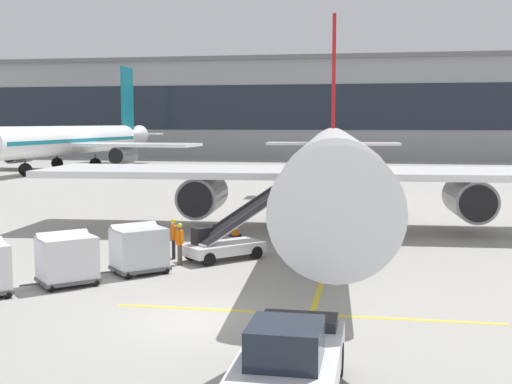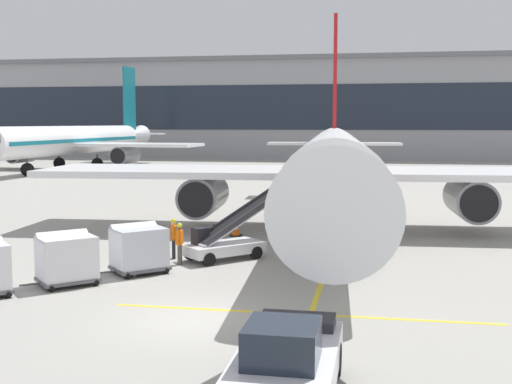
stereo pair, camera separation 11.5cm
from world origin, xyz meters
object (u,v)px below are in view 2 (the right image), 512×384
at_px(baggage_cart_second, 66,258).
at_px(pushback_tug, 287,360).
at_px(distant_airplane, 74,141).
at_px(ground_crew_by_loader, 180,241).
at_px(ground_crew_marshaller, 134,251).
at_px(baggage_cart_lead, 139,248).
at_px(parked_airplane, 334,165).
at_px(ground_crew_by_carts, 174,236).
at_px(safety_cone_engine_keepout, 236,230).
at_px(belt_loader, 228,238).

height_order(baggage_cart_second, pushback_tug, baggage_cart_second).
bearing_deg(distant_airplane, ground_crew_by_loader, -60.34).
bearing_deg(ground_crew_marshaller, baggage_cart_lead, 93.85).
bearing_deg(baggage_cart_second, pushback_tug, -42.33).
distance_m(parked_airplane, ground_crew_by_loader, 12.02).
relative_size(parked_airplane, baggage_cart_lead, 16.33).
relative_size(pushback_tug, ground_crew_by_loader, 2.53).
height_order(parked_airplane, baggage_cart_lead, parked_airplane).
xyz_separation_m(ground_crew_by_carts, distant_airplane, (-28.23, 49.52, 2.61)).
relative_size(safety_cone_engine_keepout, distant_airplane, 0.02).
relative_size(baggage_cart_second, ground_crew_by_carts, 1.46).
bearing_deg(safety_cone_engine_keepout, parked_airplane, 32.07).
distance_m(parked_airplane, belt_loader, 10.00).
bearing_deg(ground_crew_marshaller, safety_cone_engine_keepout, 78.46).
height_order(baggage_cart_second, distant_airplane, distant_airplane).
height_order(baggage_cart_lead, baggage_cart_second, same).
xyz_separation_m(pushback_tug, ground_crew_by_loader, (-6.06, 12.26, 0.17)).
bearing_deg(parked_airplane, pushback_tug, -89.09).
xyz_separation_m(ground_crew_by_loader, safety_cone_engine_keepout, (0.85, 7.22, -0.68)).
height_order(pushback_tug, distant_airplane, distant_airplane).
bearing_deg(baggage_cart_second, ground_crew_by_loader, 52.37).
xyz_separation_m(belt_loader, baggage_cart_lead, (-2.86, -3.20, 0.11)).
bearing_deg(pushback_tug, baggage_cart_second, 137.67).
bearing_deg(distant_airplane, pushback_tug, -60.98).
distance_m(safety_cone_engine_keepout, distant_airplane, 52.72).
xyz_separation_m(baggage_cart_second, ground_crew_by_carts, (2.44, 5.10, -0.00)).
bearing_deg(pushback_tug, distant_airplane, 119.02).
relative_size(baggage_cart_second, ground_crew_by_loader, 1.46).
bearing_deg(baggage_cart_second, ground_crew_marshaller, 39.67).
relative_size(baggage_cart_lead, pushback_tug, 0.58).
distance_m(baggage_cart_second, pushback_tug, 12.33).
height_order(ground_crew_marshaller, distant_airplane, distant_airplane).
bearing_deg(baggage_cart_lead, ground_crew_by_loader, 55.85).
bearing_deg(belt_loader, pushback_tug, -72.45).
xyz_separation_m(parked_airplane, belt_loader, (-3.99, -8.77, -2.67)).
distance_m(baggage_cart_lead, ground_crew_by_loader, 2.05).
relative_size(baggage_cart_lead, baggage_cart_second, 1.00).
height_order(baggage_cart_second, ground_crew_by_loader, baggage_cart_second).
bearing_deg(safety_cone_engine_keepout, baggage_cart_lead, -102.62).
xyz_separation_m(baggage_cart_second, ground_crew_by_loader, (3.05, 3.96, -0.00)).
height_order(ground_crew_by_loader, ground_crew_marshaller, same).
xyz_separation_m(belt_loader, ground_crew_marshaller, (-2.82, -3.85, 0.11)).
height_order(pushback_tug, safety_cone_engine_keepout, pushback_tug).
relative_size(pushback_tug, distant_airplane, 0.11).
bearing_deg(ground_crew_by_carts, baggage_cart_lead, -100.72).
relative_size(belt_loader, distant_airplane, 0.11).
bearing_deg(baggage_cart_lead, belt_loader, 48.18).
xyz_separation_m(baggage_cart_lead, pushback_tug, (7.21, -10.56, -0.17)).
relative_size(parked_airplane, pushback_tug, 9.43).
bearing_deg(pushback_tug, ground_crew_by_carts, 116.48).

